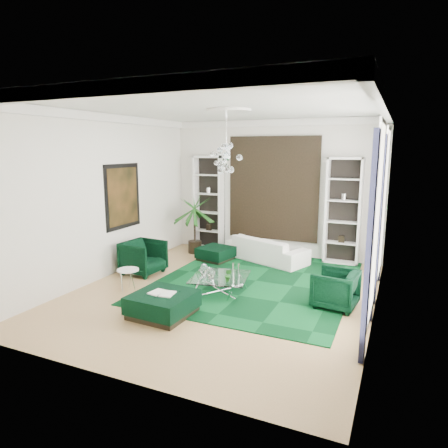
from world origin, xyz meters
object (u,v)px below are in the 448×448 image
at_px(armchair_right, 335,289).
at_px(ottoman_front, 163,304).
at_px(palm, 195,217).
at_px(armchair_left, 143,257).
at_px(sofa, 266,249).
at_px(coffee_table, 220,285).
at_px(ottoman_side, 216,254).
at_px(side_table, 128,280).

xyz_separation_m(armchair_right, ottoman_front, (-2.82, -1.69, -0.16)).
bearing_deg(ottoman_front, palm, 110.61).
xyz_separation_m(armchair_left, armchair_right, (4.60, -0.24, -0.04)).
height_order(sofa, armchair_left, armchair_left).
xyz_separation_m(armchair_left, coffee_table, (2.29, -0.51, -0.21)).
height_order(armchair_right, ottoman_side, armchair_right).
bearing_deg(coffee_table, armchair_right, 6.65).
bearing_deg(ottoman_side, side_table, -104.39).
bearing_deg(side_table, ottoman_front, -30.76).
bearing_deg(ottoman_front, coffee_table, 70.23).
xyz_separation_m(coffee_table, ottoman_side, (-1.18, 2.28, -0.01)).
distance_m(side_table, palm, 3.46).
height_order(coffee_table, ottoman_front, ottoman_front).
distance_m(coffee_table, ottoman_front, 1.51).
distance_m(armchair_right, coffee_table, 2.33).
distance_m(armchair_right, palm, 5.10).
relative_size(sofa, side_table, 4.86).
bearing_deg(sofa, coffee_table, 108.90).
relative_size(sofa, palm, 1.07).
height_order(sofa, coffee_table, sofa).
bearing_deg(side_table, coffee_table, 16.78).
xyz_separation_m(armchair_right, coffee_table, (-2.31, -0.27, -0.17)).
bearing_deg(sofa, ottoman_side, 42.42).
height_order(ottoman_front, side_table, side_table).
xyz_separation_m(coffee_table, palm, (-2.09, 2.77, 0.87)).
xyz_separation_m(sofa, ottoman_front, (-0.61, -4.21, -0.12)).
bearing_deg(side_table, armchair_right, 11.34).
xyz_separation_m(armchair_right, side_table, (-4.22, -0.85, -0.14)).
bearing_deg(armchair_right, armchair_left, -86.64).
relative_size(ottoman_front, side_table, 2.23).
bearing_deg(palm, ottoman_side, -28.45).
height_order(armchair_right, ottoman_front, armchair_right).
bearing_deg(armchair_left, side_table, -156.16).
distance_m(sofa, armchair_left, 3.30).
distance_m(ottoman_side, side_table, 2.96).
relative_size(armchair_right, ottoman_front, 0.77).
xyz_separation_m(ottoman_front, side_table, (-1.41, 0.84, 0.02)).
bearing_deg(ottoman_side, palm, 151.55).
height_order(ottoman_front, palm, palm).
distance_m(ottoman_front, palm, 4.56).
bearing_deg(armchair_right, ottoman_front, -52.68).
relative_size(sofa, ottoman_front, 2.18).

